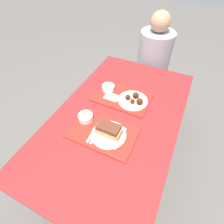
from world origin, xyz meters
TOP-DOWN VIEW (x-y plane):
  - ground_plane at (0.00, 0.00)m, footprint 12.00×12.00m
  - picnic_table at (0.00, 0.00)m, footprint 0.89×1.52m
  - picnic_bench_far at (0.00, 0.98)m, footprint 0.85×0.28m
  - tray_near at (-0.02, -0.19)m, footprint 0.45×0.29m
  - tray_far at (-0.05, 0.20)m, footprint 0.45×0.29m
  - bowl_coleslaw_near at (-0.19, -0.14)m, footprint 0.10×0.10m
  - brisket_sandwich_plate at (0.02, -0.19)m, footprint 0.24×0.24m
  - plastic_fork_near at (-0.08, -0.22)m, footprint 0.02×0.17m
  - plastic_knife_near at (-0.06, -0.22)m, footprint 0.03×0.17m
  - condiment_packet at (-0.01, -0.12)m, footprint 0.04×0.03m
  - bowl_coleslaw_far at (-0.19, 0.23)m, footprint 0.10×0.10m
  - wings_plate_far at (0.06, 0.19)m, footprint 0.24×0.24m
  - napkin_far at (-0.12, 0.15)m, footprint 0.11×0.08m
  - person_seated_across at (-0.00, 0.98)m, footprint 0.35×0.35m

SIDE VIEW (x-z plane):
  - ground_plane at x=0.00m, z-range 0.00..0.00m
  - picnic_bench_far at x=0.00m, z-range 0.16..0.63m
  - picnic_table at x=0.00m, z-range 0.27..1.01m
  - tray_near at x=-0.02m, z-range 0.74..0.75m
  - tray_far at x=-0.05m, z-range 0.74..0.75m
  - plastic_fork_near at x=-0.08m, z-range 0.75..0.76m
  - plastic_knife_near at x=-0.06m, z-range 0.75..0.76m
  - condiment_packet at x=-0.01m, z-range 0.75..0.76m
  - napkin_far at x=-0.12m, z-range 0.75..0.76m
  - person_seated_across at x=0.00m, z-range 0.41..1.13m
  - wings_plate_far at x=0.06m, z-range 0.74..0.80m
  - bowl_coleslaw_near at x=-0.19m, z-range 0.75..0.80m
  - bowl_coleslaw_far at x=-0.19m, z-range 0.75..0.80m
  - brisket_sandwich_plate at x=0.02m, z-range 0.74..0.83m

